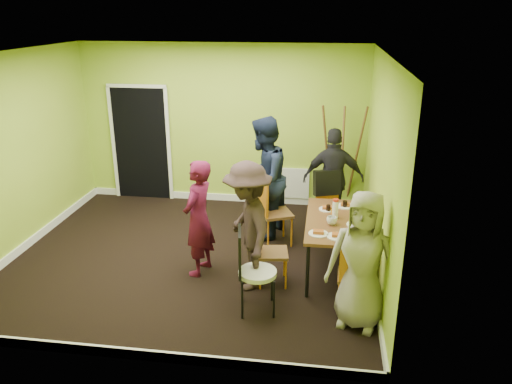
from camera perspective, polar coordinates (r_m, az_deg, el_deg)
ground at (r=7.23m, az=-7.25°, el=-7.31°), size 5.00×5.00×0.00m
room_walls at (r=6.88m, az=-7.71°, el=0.19°), size 5.04×4.54×2.82m
dining_table at (r=6.58m, az=9.69°, el=-3.63°), size 0.90×1.50×0.75m
chair_left_far at (r=7.31m, az=1.71°, el=-1.81°), size 0.56×0.56×1.03m
chair_left_near at (r=6.30m, az=1.24°, el=-6.25°), size 0.43×0.43×0.91m
chair_back_end at (r=7.76m, az=8.21°, el=0.28°), size 0.54×0.59×1.00m
chair_front_end at (r=5.84m, az=11.20°, el=-9.03°), size 0.39×0.39×0.91m
chair_bentwood at (r=5.74m, az=-0.55°, el=-8.53°), size 0.47×0.46×1.02m
easel at (r=8.54m, az=9.76°, el=3.62°), size 0.75×0.70×1.87m
plate_near_left at (r=6.86m, az=8.13°, el=-1.95°), size 0.22×0.22×0.01m
plate_near_right at (r=6.12m, az=7.13°, el=-4.74°), size 0.24×0.24×0.01m
plate_far_back at (r=7.01m, az=10.17°, el=-1.59°), size 0.26×0.26×0.01m
plate_far_front at (r=6.08m, az=9.27°, el=-5.05°), size 0.25×0.25×0.01m
plate_wall_back at (r=6.69m, az=12.31°, el=-2.82°), size 0.26×0.26×0.01m
plate_wall_front at (r=6.44m, az=11.44°, el=-3.70°), size 0.26×0.26×0.01m
thermos at (r=6.56m, az=9.05°, el=-2.02°), size 0.08×0.08×0.23m
blue_bottle at (r=6.28m, az=12.07°, el=-3.51°), size 0.08×0.08×0.19m
orange_bottle at (r=6.69m, az=8.70°, el=-2.30°), size 0.03×0.03×0.07m
glass_mid at (r=6.80m, az=8.27°, el=-1.84°), size 0.06×0.06×0.09m
glass_back at (r=6.96m, az=10.12°, el=-1.38°), size 0.07×0.07×0.09m
glass_front at (r=6.06m, az=10.36°, el=-4.72°), size 0.07×0.07×0.10m
cup_a at (r=6.39m, az=8.66°, el=-3.25°), size 0.13×0.13×0.10m
cup_b at (r=6.63m, az=11.62°, el=-2.62°), size 0.10×0.10×0.09m
person_standing at (r=6.49m, az=-6.59°, el=-3.00°), size 0.49×0.64×1.55m
person_left_far at (r=7.44m, az=0.85°, el=1.50°), size 0.89×1.04×1.87m
person_left_near at (r=6.12m, az=-0.94°, el=-3.94°), size 0.98×1.21×1.64m
person_back_end at (r=7.92m, az=8.84°, el=1.48°), size 0.98×0.46×1.62m
person_front_end at (r=5.51m, az=12.07°, el=-7.69°), size 0.88×0.71×1.57m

